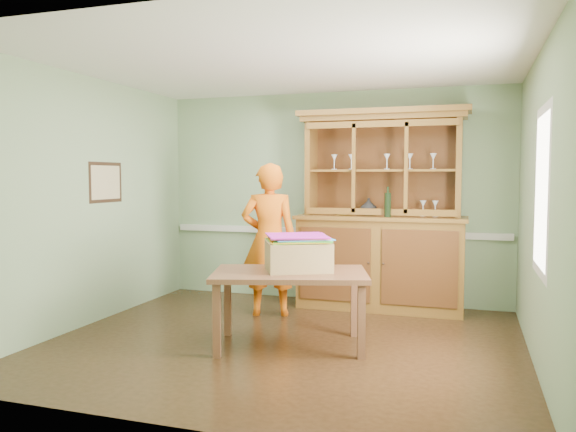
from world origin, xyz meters
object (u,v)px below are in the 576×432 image
(dining_table, at_px, (290,280))
(person, at_px, (269,240))
(china_hutch, at_px, (381,240))
(cardboard_box, at_px, (298,256))

(dining_table, bearing_deg, person, 102.62)
(china_hutch, xyz_separation_m, person, (-1.18, -0.74, 0.04))
(dining_table, height_order, cardboard_box, cardboard_box)
(person, bearing_deg, china_hutch, -165.01)
(cardboard_box, bearing_deg, person, 123.11)
(dining_table, distance_m, cardboard_box, 0.24)
(cardboard_box, height_order, person, person)
(dining_table, bearing_deg, china_hutch, 56.32)
(dining_table, height_order, person, person)
(dining_table, relative_size, cardboard_box, 2.75)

